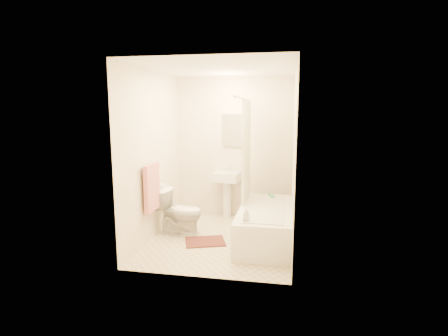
% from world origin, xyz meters
% --- Properties ---
extents(floor, '(2.40, 2.40, 0.00)m').
position_xyz_m(floor, '(0.00, 0.00, 0.00)').
color(floor, beige).
rests_on(floor, ground).
extents(ceiling, '(2.40, 2.40, 0.00)m').
position_xyz_m(ceiling, '(0.00, 0.00, 2.40)').
color(ceiling, white).
rests_on(ceiling, ground).
extents(wall_back, '(2.00, 0.02, 2.40)m').
position_xyz_m(wall_back, '(0.00, 1.20, 1.20)').
color(wall_back, beige).
rests_on(wall_back, ground).
extents(wall_left, '(0.02, 2.40, 2.40)m').
position_xyz_m(wall_left, '(-1.00, 0.00, 1.20)').
color(wall_left, beige).
rests_on(wall_left, ground).
extents(wall_right, '(0.02, 2.40, 2.40)m').
position_xyz_m(wall_right, '(1.00, 0.00, 1.20)').
color(wall_right, beige).
rests_on(wall_right, ground).
extents(mirror, '(0.40, 0.03, 0.55)m').
position_xyz_m(mirror, '(0.00, 1.18, 1.50)').
color(mirror, white).
rests_on(mirror, wall_back).
extents(curtain_rod, '(0.03, 1.70, 0.03)m').
position_xyz_m(curtain_rod, '(0.30, 0.10, 2.00)').
color(curtain_rod, silver).
rests_on(curtain_rod, wall_back).
extents(shower_curtain, '(0.04, 0.80, 1.55)m').
position_xyz_m(shower_curtain, '(0.30, 0.50, 1.22)').
color(shower_curtain, silver).
rests_on(shower_curtain, curtain_rod).
extents(towel_bar, '(0.02, 0.60, 0.02)m').
position_xyz_m(towel_bar, '(-0.96, -0.25, 1.10)').
color(towel_bar, silver).
rests_on(towel_bar, wall_left).
extents(towel, '(0.06, 0.45, 0.66)m').
position_xyz_m(towel, '(-0.93, -0.25, 0.78)').
color(towel, '#CC7266').
rests_on(towel, towel_bar).
extents(toilet_paper, '(0.11, 0.12, 0.12)m').
position_xyz_m(toilet_paper, '(-0.93, 0.12, 0.70)').
color(toilet_paper, white).
rests_on(toilet_paper, wall_left).
extents(toilet, '(0.73, 0.46, 0.67)m').
position_xyz_m(toilet, '(-0.64, 0.10, 0.34)').
color(toilet, white).
rests_on(toilet, floor).
extents(sink, '(0.49, 0.41, 0.86)m').
position_xyz_m(sink, '(-0.10, 1.06, 0.43)').
color(sink, white).
rests_on(sink, floor).
extents(bathtub, '(0.73, 1.67, 0.47)m').
position_xyz_m(bathtub, '(0.63, 0.07, 0.24)').
color(bathtub, white).
rests_on(bathtub, floor).
extents(bath_mat, '(0.65, 0.56, 0.02)m').
position_xyz_m(bath_mat, '(-0.19, -0.18, 0.01)').
color(bath_mat, '#4E221B').
rests_on(bath_mat, floor).
extents(soap_bottle, '(0.09, 0.09, 0.17)m').
position_xyz_m(soap_bottle, '(0.43, -0.57, 0.56)').
color(soap_bottle, silver).
rests_on(soap_bottle, bathtub).
extents(scrub_brush, '(0.11, 0.18, 0.04)m').
position_xyz_m(scrub_brush, '(0.68, 0.73, 0.49)').
color(scrub_brush, '#40BD68').
rests_on(scrub_brush, bathtub).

